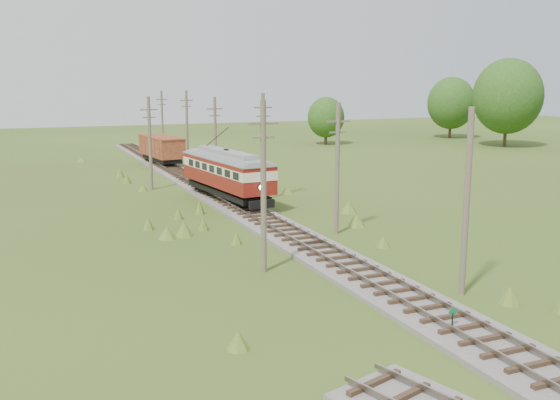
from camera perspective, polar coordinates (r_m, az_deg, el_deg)
name	(u,v)px	position (r m, az deg, el deg)	size (l,w,h in m)	color
ground	(481,345)	(25.59, 17.90, -12.52)	(260.00, 260.00, 0.00)	#344D17
railbed_main	(217,195)	(54.80, -5.79, 0.49)	(3.60, 96.00, 0.57)	#605B54
switch_marker	(452,317)	(26.30, 15.49, -10.26)	(0.45, 0.06, 1.08)	black
streetcar	(227,171)	(51.74, -4.91, 2.68)	(4.26, 12.71, 5.75)	black
gondola	(161,148)	(75.85, -10.79, 4.71)	(3.87, 9.23, 2.98)	black
gravel_pile	(197,165)	(71.11, -7.58, 3.16)	(3.70, 3.92, 1.34)	gray
utility_pole_r_1	(467,203)	(29.92, 16.69, -0.27)	(0.30, 0.30, 8.80)	brown
utility_pole_r_2	(337,167)	(40.73, 5.26, 2.99)	(1.60, 0.30, 8.60)	brown
utility_pole_r_3	(263,146)	(52.42, -1.55, 4.98)	(1.60, 0.30, 9.00)	brown
utility_pole_r_4	(215,137)	(64.62, -5.93, 5.74)	(1.60, 0.30, 8.40)	brown
utility_pole_r_5	(187,126)	(77.19, -8.49, 6.67)	(1.60, 0.30, 8.90)	brown
utility_pole_r_6	(162,121)	(89.78, -10.71, 7.09)	(1.60, 0.30, 8.70)	brown
utility_pole_l_a	(264,185)	(32.19, -1.52, 1.34)	(1.60, 0.30, 9.00)	brown
utility_pole_l_b	(150,142)	(58.93, -11.80, 5.19)	(1.60, 0.30, 8.60)	brown
tree_right_4	(508,96)	(102.87, 20.09, 8.90)	(10.50, 10.50, 13.53)	#38281C
tree_right_5	(451,103)	(116.40, 15.39, 8.53)	(8.40, 8.40, 10.82)	#38281C
tree_mid_b	(326,117)	(100.75, 4.23, 7.54)	(5.88, 5.88, 7.57)	#38281C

